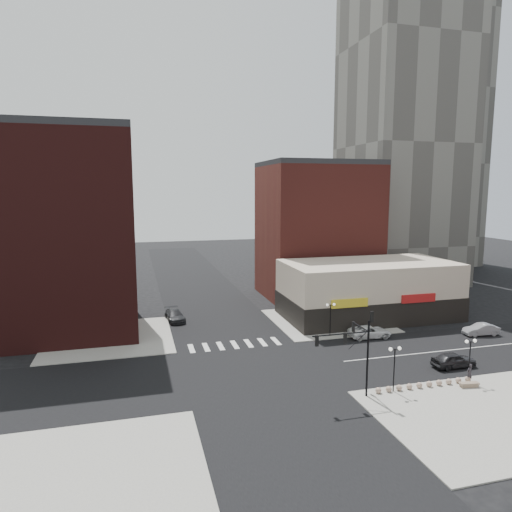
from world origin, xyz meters
name	(u,v)px	position (x,y,z in m)	size (l,w,h in m)	color
ground	(253,371)	(0.00, 0.00, 0.00)	(240.00, 240.00, 0.00)	black
road_ew	(253,371)	(0.00, 0.00, 0.01)	(200.00, 14.00, 0.02)	black
road_ns	(253,371)	(0.00, 0.00, 0.01)	(14.00, 200.00, 0.02)	black
sidewalk_nw	(109,338)	(-14.50, 14.50, 0.06)	(15.00, 15.00, 0.12)	gray
sidewalk_ne	(327,321)	(14.50, 14.50, 0.06)	(15.00, 15.00, 0.12)	gray
sidewalk_se	(489,416)	(16.00, -14.00, 0.06)	(18.00, 14.00, 0.12)	gray
sidewalk_sw	(87,483)	(-14.50, -14.50, 0.06)	(15.00, 15.00, 0.12)	gray
building_nw	(69,235)	(-19.00, 18.50, 12.50)	(16.00, 15.00, 25.00)	#3A1412
building_ne_midrise	(317,232)	(19.00, 29.50, 11.00)	(18.00, 15.00, 22.00)	maroon
tower_near	(407,46)	(40.00, 38.00, 45.00)	(20.00, 20.00, 90.00)	#47443F
tower_far	(436,93)	(60.00, 56.00, 41.00)	(18.00, 18.00, 82.00)	#47443F
building_ne_row	(368,294)	(21.00, 15.00, 3.30)	(24.20, 12.20, 8.00)	#C3B29B
traffic_signal	(356,343)	(7.24, -7.83, 4.96)	(5.59, 3.09, 7.77)	black
street_lamp_se_a	(395,358)	(11.00, -8.00, 3.29)	(1.22, 0.32, 4.16)	black
street_lamp_se_b	(470,350)	(19.00, -8.00, 3.29)	(1.22, 0.32, 4.16)	black
street_lamp_ne	(331,311)	(12.00, 8.00, 3.29)	(1.22, 0.32, 4.16)	black
bollard_row	(424,385)	(14.23, -8.00, 0.39)	(9.98, 0.53, 0.53)	#A17F6F
white_suv	(370,332)	(16.64, 6.50, 0.74)	(2.44, 5.30, 1.47)	white
dark_sedan_east	(454,360)	(20.24, -4.35, 0.79)	(1.86, 4.62, 1.57)	black
silver_sedan	(481,330)	(30.63, 3.70, 0.73)	(1.54, 4.43, 1.46)	gray
dark_sedan_north	(175,315)	(-6.01, 20.10, 0.78)	(2.18, 5.36, 1.55)	black
pedestrian	(469,373)	(19.09, -8.00, 1.00)	(0.64, 0.42, 1.76)	#29262B
stone_bench	(469,385)	(18.26, -9.00, 0.35)	(1.88, 0.81, 0.42)	#846F5B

